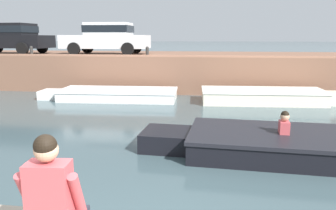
{
  "coord_description": "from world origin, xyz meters",
  "views": [
    {
      "loc": [
        0.81,
        -2.9,
        2.5
      ],
      "look_at": [
        -0.13,
        3.95,
        1.07
      ],
      "focal_mm": 35.0,
      "sensor_mm": 36.0,
      "label": 1
    }
  ],
  "objects": [
    {
      "name": "ground_plane",
      "position": [
        0.0,
        5.64,
        0.0
      ],
      "size": [
        400.0,
        400.0,
        0.0
      ],
      "primitive_type": "plane",
      "color": "#3D5156"
    },
    {
      "name": "mooring_bollard_mid",
      "position": [
        -2.1,
        11.53,
        1.9
      ],
      "size": [
        0.15,
        0.15,
        0.45
      ],
      "color": "#2D2B28",
      "rests_on": "far_quay_wall"
    },
    {
      "name": "mooring_bollard_west",
      "position": [
        -7.6,
        11.53,
        1.9
      ],
      "size": [
        0.15,
        0.15,
        0.45
      ],
      "color": "#2D2B28",
      "rests_on": "far_quay_wall"
    },
    {
      "name": "car_left_inner_white",
      "position": [
        -4.45,
        13.13,
        2.51
      ],
      "size": [
        4.26,
        2.06,
        1.54
      ],
      "color": "white",
      "rests_on": "far_quay_wall"
    },
    {
      "name": "boat_moored_central_cream",
      "position": [
        2.96,
        9.96,
        0.27
      ],
      "size": [
        5.59,
        1.94,
        0.53
      ],
      "color": "silver",
      "rests_on": "ground"
    },
    {
      "name": "far_wall_coping",
      "position": [
        0.0,
        11.4,
        1.7
      ],
      "size": [
        60.0,
        0.24,
        0.08
      ],
      "primitive_type": "cube",
      "color": "#9F6C52",
      "rests_on": "far_quay_wall"
    },
    {
      "name": "far_quay_wall",
      "position": [
        0.0,
        14.28,
        0.83
      ],
      "size": [
        60.0,
        6.0,
        1.66
      ],
      "primitive_type": "cube",
      "color": "brown",
      "rests_on": "ground"
    },
    {
      "name": "car_leftmost_black",
      "position": [
        -9.7,
        13.13,
        2.51
      ],
      "size": [
        4.46,
        2.08,
        1.54
      ],
      "color": "black",
      "rests_on": "far_quay_wall"
    },
    {
      "name": "person_seated_left",
      "position": [
        -0.53,
        -0.47,
        1.14
      ],
      "size": [
        0.55,
        0.55,
        0.96
      ],
      "color": "#282833",
      "rests_on": "near_quay"
    },
    {
      "name": "motorboat_passing",
      "position": [
        2.9,
        4.04,
        0.25
      ],
      "size": [
        6.93,
        2.38,
        0.99
      ],
      "color": "black",
      "rests_on": "ground"
    },
    {
      "name": "boat_moored_west_white",
      "position": [
        -3.19,
        9.83,
        0.22
      ],
      "size": [
        5.66,
        2.0,
        0.44
      ],
      "color": "white",
      "rests_on": "ground"
    }
  ]
}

